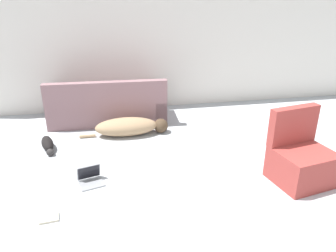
% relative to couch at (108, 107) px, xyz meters
% --- Properties ---
extents(wall_back, '(7.93, 0.06, 2.70)m').
position_rel_couch_xyz_m(wall_back, '(1.32, 0.65, 1.08)').
color(wall_back, silver).
rests_on(wall_back, ground_plane).
extents(couch, '(2.06, 0.86, 0.81)m').
position_rel_couch_xyz_m(couch, '(0.00, 0.00, 0.00)').
color(couch, gray).
rests_on(couch, ground_plane).
extents(dog, '(1.44, 0.43, 0.29)m').
position_rel_couch_xyz_m(dog, '(0.32, -0.66, -0.13)').
color(dog, '#A38460').
rests_on(dog, ground_plane).
extents(cat, '(0.28, 0.62, 0.17)m').
position_rel_couch_xyz_m(cat, '(-0.92, -0.96, -0.18)').
color(cat, black).
rests_on(cat, ground_plane).
extents(laptop_open, '(0.35, 0.34, 0.21)m').
position_rel_couch_xyz_m(laptop_open, '(-0.27, -1.99, -0.20)').
color(laptop_open, gray).
rests_on(laptop_open, ground_plane).
extents(book_cream, '(0.21, 0.17, 0.02)m').
position_rel_couch_xyz_m(book_cream, '(-0.67, -2.63, -0.26)').
color(book_cream, beige).
rests_on(book_cream, ground_plane).
extents(side_chair, '(0.77, 0.72, 0.90)m').
position_rel_couch_xyz_m(side_chair, '(2.29, -2.40, 0.03)').
color(side_chair, '#993833').
rests_on(side_chair, ground_plane).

